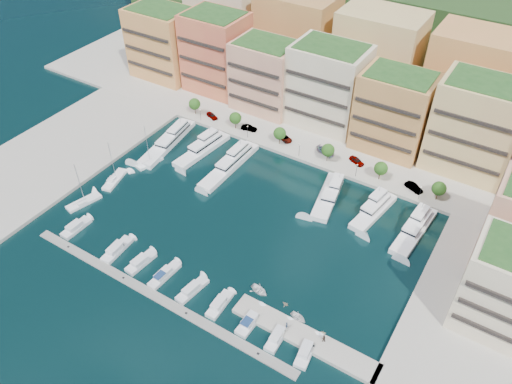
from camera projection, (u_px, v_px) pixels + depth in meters
ground at (241, 221)px, 127.55m from camera, size 400.00×400.00×0.00m
north_quay at (342, 112)px, 167.36m from camera, size 220.00×64.00×2.00m
east_quay at (482, 362)px, 97.41m from camera, size 34.00×76.00×2.00m
west_quay at (51, 159)px, 147.41m from camera, size 34.00×76.00×2.00m
hillside at (393, 58)px, 198.18m from camera, size 240.00×40.00×58.00m
south_pontoon at (154, 296)px, 109.49m from camera, size 72.00×2.20×0.35m
finger_pier at (304, 339)px, 101.32m from camera, size 32.00×5.00×2.00m
apartment_0 at (163, 43)px, 177.59m from camera, size 22.00×16.50×24.80m
apartment_1 at (216, 52)px, 169.35m from camera, size 20.00×16.50×26.80m
apartment_2 at (266, 76)px, 160.90m from camera, size 20.00×15.50×22.80m
apartment_3 at (328, 86)px, 152.73m from camera, size 22.00×16.50×25.80m
apartment_4 at (394, 112)px, 143.23m from camera, size 20.00×15.50×23.80m
apartment_5 at (475, 127)px, 134.67m from camera, size 22.00×16.50×26.80m
apartment_east_b at (512, 291)px, 96.45m from camera, size 18.00×14.50×20.80m
backblock_0 at (226, 19)px, 186.81m from camera, size 26.00×18.00×30.00m
backblock_1 at (297, 37)px, 174.72m from camera, size 26.00×18.00×30.00m
backblock_2 at (377, 57)px, 162.62m from camera, size 26.00×18.00×30.00m
backblock_3 at (471, 81)px, 150.52m from camera, size 26.00×18.00×30.00m
tree_0 at (195, 104)px, 162.10m from camera, size 3.80×3.80×5.65m
tree_1 at (235, 118)px, 155.65m from camera, size 3.80×3.80×5.65m
tree_2 at (280, 133)px, 149.19m from camera, size 3.80×3.80×5.65m
tree_3 at (328, 150)px, 142.74m from camera, size 3.80×3.80×5.65m
tree_4 at (381, 168)px, 136.29m from camera, size 3.80×3.80×5.65m
tree_5 at (439, 188)px, 129.84m from camera, size 3.80×3.80×5.65m
lamppost_0 at (200, 113)px, 159.61m from camera, size 0.30×0.30×4.20m
lamppost_1 at (248, 130)px, 152.35m from camera, size 0.30×0.30×4.20m
lamppost_2 at (299, 148)px, 145.09m from camera, size 0.30×0.30×4.20m
lamppost_3 at (357, 168)px, 137.83m from camera, size 0.30×0.30×4.20m
lamppost_4 at (420, 191)px, 130.57m from camera, size 0.30×0.30×4.20m
yacht_0 at (170, 140)px, 152.90m from camera, size 8.30×26.26×7.30m
yacht_1 at (204, 148)px, 149.77m from camera, size 6.45×21.34×7.30m
yacht_2 at (231, 163)px, 144.07m from camera, size 4.53×24.86×7.30m
yacht_4 at (329, 194)px, 133.63m from camera, size 8.18×19.79×7.30m
yacht_5 at (375, 209)px, 129.08m from camera, size 6.77×17.83×7.30m
yacht_6 at (415, 228)px, 123.86m from camera, size 5.95×20.07×7.30m
cruiser_0 at (76, 228)px, 124.79m from camera, size 2.92×8.06×2.55m
cruiser_2 at (117, 250)px, 119.14m from camera, size 3.30×9.11×2.55m
cruiser_3 at (141, 262)px, 116.10m from camera, size 3.37×8.02×2.55m
cruiser_4 at (164, 275)px, 113.19m from camera, size 2.94×8.91×2.66m
cruiser_5 at (192, 290)px, 110.02m from camera, size 3.53×8.63×2.55m
cruiser_6 at (219, 305)px, 107.04m from camera, size 2.85×7.79×2.55m
cruiser_7 at (250, 321)px, 103.83m from camera, size 2.84×8.11×2.66m
cruiser_8 at (278, 336)px, 101.17m from camera, size 2.75×8.19×2.55m
cruiser_9 at (306, 351)px, 98.57m from camera, size 3.60×8.31×2.55m
sailboat_0 at (84, 202)px, 132.35m from camera, size 5.11×9.77×13.20m
sailboat_1 at (115, 180)px, 139.50m from camera, size 5.17×10.01×13.20m
sailboat_2 at (149, 163)px, 145.46m from camera, size 4.46×8.49×13.20m
tender_1 at (285, 304)px, 107.37m from camera, size 1.70×1.53×0.80m
tender_2 at (298, 318)px, 104.70m from camera, size 4.23×3.42×0.77m
tender_3 at (322, 333)px, 101.92m from camera, size 1.88×1.77×0.78m
tender_0 at (259, 290)px, 110.03m from camera, size 4.98×4.04×0.91m
car_0 at (212, 116)px, 162.27m from camera, size 4.97×3.38×1.57m
car_1 at (249, 128)px, 156.68m from camera, size 5.25×2.69×1.65m
car_2 at (285, 138)px, 152.73m from camera, size 5.79×4.39×1.46m
car_3 at (325, 151)px, 147.31m from camera, size 6.00×3.42×1.64m
car_4 at (357, 161)px, 143.75m from camera, size 5.27×3.77×1.67m
car_5 at (414, 187)px, 134.67m from camera, size 5.52×3.69×1.72m
person_0 at (287, 325)px, 101.53m from camera, size 0.78×0.74×1.80m
person_1 at (324, 338)px, 99.17m from camera, size 1.14×1.04×1.88m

